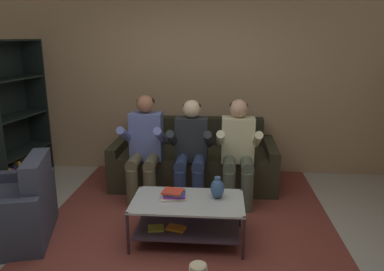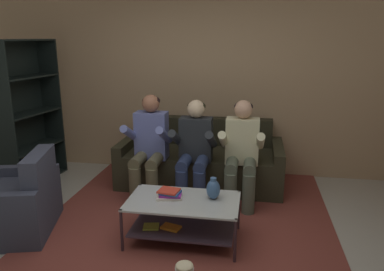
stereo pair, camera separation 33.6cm
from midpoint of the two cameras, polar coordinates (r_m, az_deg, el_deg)
ground at (r=3.41m, az=-7.28°, el=-19.15°), size 16.80×16.80×0.00m
back_partition at (r=5.27m, az=-2.34°, el=9.98°), size 8.40×0.12×2.90m
couch at (r=4.96m, az=-1.60°, el=-4.13°), size 2.09×0.91×0.83m
person_seated_left at (r=4.43m, az=-9.39°, el=-1.32°), size 0.50×0.58×1.24m
person_seated_middle at (r=4.34m, az=-2.39°, el=-1.79°), size 0.50×0.58×1.19m
person_seated_right at (r=4.31m, az=4.82°, el=-1.88°), size 0.50×0.58×1.20m
coffee_table at (r=3.60m, az=-3.46°, el=-11.89°), size 1.04×0.61×0.42m
area_rug at (r=4.27m, az=-2.49°, el=-11.45°), size 3.00×3.43×0.01m
vase at (r=3.55m, az=1.16°, el=-8.07°), size 0.13×0.13×0.21m
book_stack at (r=3.58m, az=-5.54°, el=-9.03°), size 0.27×0.21×0.08m
bookshelf at (r=5.29m, az=-27.35°, el=-0.08°), size 0.45×0.96×1.87m
armchair at (r=4.10m, az=-28.89°, el=-10.36°), size 1.08×1.06×0.81m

